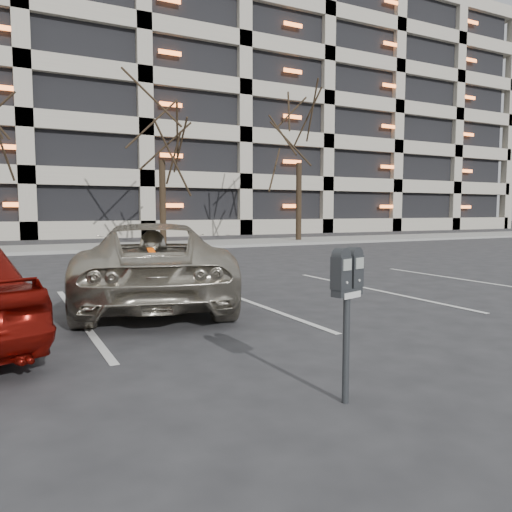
{
  "coord_description": "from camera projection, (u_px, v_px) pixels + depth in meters",
  "views": [
    {
      "loc": [
        -2.38,
        -5.35,
        1.57
      ],
      "look_at": [
        -0.13,
        -0.97,
        1.12
      ],
      "focal_mm": 35.0,
      "sensor_mm": 36.0,
      "label": 1
    }
  ],
  "objects": [
    {
      "name": "sidewalk",
      "position": [
        67.0,
        248.0,
        20.14
      ],
      "size": [
        80.0,
        4.0,
        0.12
      ],
      "primitive_type": "cube",
      "color": "gray",
      "rests_on": "ground"
    },
    {
      "name": "tree_c",
      "position": [
        161.0,
        106.0,
        21.42
      ],
      "size": [
        3.68,
        3.68,
        8.37
      ],
      "color": "black",
      "rests_on": "ground"
    },
    {
      "name": "tree_d",
      "position": [
        299.0,
        114.0,
        24.58
      ],
      "size": [
        3.86,
        3.86,
        8.78
      ],
      "color": "black",
      "rests_on": "ground"
    },
    {
      "name": "parking_garage",
      "position": [
        193.0,
        116.0,
        40.57
      ],
      "size": [
        52.0,
        20.0,
        19.0
      ],
      "color": "black",
      "rests_on": "ground"
    },
    {
      "name": "stall_lines",
      "position": [
        79.0,
        317.0,
        7.37
      ],
      "size": [
        16.9,
        5.2,
        0.0
      ],
      "color": "silver",
      "rests_on": "ground"
    },
    {
      "name": "parking_meter",
      "position": [
        347.0,
        287.0,
        4.0
      ],
      "size": [
        0.34,
        0.21,
        1.25
      ],
      "rotation": [
        0.0,
        0.0,
        0.3
      ],
      "color": "black",
      "rests_on": "ground"
    },
    {
      "name": "suv_silver",
      "position": [
        152.0,
        263.0,
        8.49
      ],
      "size": [
        3.4,
        5.32,
        1.37
      ],
      "rotation": [
        0.0,
        0.0,
        2.89
      ],
      "color": "#ACA493",
      "rests_on": "ground"
    },
    {
      "name": "ground",
      "position": [
        229.0,
        342.0,
        5.97
      ],
      "size": [
        140.0,
        140.0,
        0.0
      ],
      "primitive_type": "plane",
      "color": "#28282B",
      "rests_on": "ground"
    }
  ]
}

